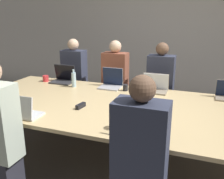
{
  "coord_description": "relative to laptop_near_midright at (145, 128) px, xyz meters",
  "views": [
    {
      "loc": [
        0.78,
        -2.65,
        1.77
      ],
      "look_at": [
        -0.24,
        0.1,
        0.88
      ],
      "focal_mm": 40.0,
      "sensor_mm": 36.0,
      "label": 1
    }
  ],
  "objects": [
    {
      "name": "bottle_near_left",
      "position": [
        -1.59,
        0.12,
        0.03
      ],
      "size": [
        0.08,
        0.08,
        0.25
      ],
      "color": "green",
      "rests_on": "conference_table"
    },
    {
      "name": "cup_near_midright",
      "position": [
        -0.29,
        0.06,
        -0.03
      ],
      "size": [
        0.09,
        0.09,
        0.09
      ],
      "color": "#232328",
      "rests_on": "conference_table"
    },
    {
      "name": "cup_far_midleft",
      "position": [
        -0.58,
        1.26,
        -0.03
      ],
      "size": [
        0.07,
        0.07,
        0.09
      ],
      "color": "#232328",
      "rests_on": "conference_table"
    },
    {
      "name": "person_near_midright",
      "position": [
        0.04,
        -0.35,
        -0.15
      ],
      "size": [
        0.4,
        0.24,
        1.38
      ],
      "rotation": [
        0.0,
        0.0,
        3.14
      ],
      "color": "#2D2D38",
      "rests_on": "ground_plane"
    },
    {
      "name": "laptop_near_left",
      "position": [
        -1.31,
        -0.02,
        -0.01
      ],
      "size": [
        0.36,
        0.24,
        0.25
      ],
      "rotation": [
        0.0,
        0.0,
        3.14
      ],
      "color": "silver",
      "rests_on": "conference_table"
    },
    {
      "name": "bottle_far_left",
      "position": [
        -1.35,
        1.18,
        0.03
      ],
      "size": [
        0.07,
        0.07,
        0.26
      ],
      "color": "#ADD1E0",
      "rests_on": "conference_table"
    },
    {
      "name": "laptop_far_left",
      "position": [
        -1.64,
        1.37,
        -0.0
      ],
      "size": [
        0.36,
        0.27,
        0.27
      ],
      "color": "#333338",
      "rests_on": "conference_table"
    },
    {
      "name": "person_far_center",
      "position": [
        -0.17,
        1.76,
        -0.15
      ],
      "size": [
        0.4,
        0.24,
        1.38
      ],
      "color": "#2D2D38",
      "rests_on": "ground_plane"
    },
    {
      "name": "stapler",
      "position": [
        -0.86,
        0.43,
        -0.05
      ],
      "size": [
        0.06,
        0.15,
        0.05
      ],
      "rotation": [
        0.0,
        0.0,
        -0.14
      ],
      "color": "black",
      "rests_on": "conference_table"
    },
    {
      "name": "cup_near_left",
      "position": [
        -1.59,
        0.07,
        -0.04
      ],
      "size": [
        0.08,
        0.08,
        0.08
      ],
      "color": "white",
      "rests_on": "conference_table"
    },
    {
      "name": "laptop_far_center",
      "position": [
        -0.18,
        1.38,
        -0.01
      ],
      "size": [
        0.36,
        0.24,
        0.25
      ],
      "color": "gray",
      "rests_on": "conference_table"
    },
    {
      "name": "person_far_midleft",
      "position": [
        -0.91,
        1.77,
        -0.15
      ],
      "size": [
        0.4,
        0.24,
        1.38
      ],
      "color": "#2D2D38",
      "rests_on": "ground_plane"
    },
    {
      "name": "laptop_far_midleft",
      "position": [
        -0.83,
        1.36,
        0.0
      ],
      "size": [
        0.31,
        0.28,
        0.28
      ],
      "color": "#B7B7BC",
      "rests_on": "conference_table"
    },
    {
      "name": "cup_far_left",
      "position": [
        -1.93,
        1.3,
        -0.03
      ],
      "size": [
        0.09,
        0.09,
        0.1
      ],
      "color": "red",
      "rests_on": "conference_table"
    },
    {
      "name": "ground_plane",
      "position": [
        -0.36,
        0.68,
        -0.81
      ],
      "size": [
        24.0,
        24.0,
        0.0
      ],
      "primitive_type": "plane",
      "color": "#4C4742"
    },
    {
      "name": "person_far_left",
      "position": [
        -1.68,
        1.8,
        -0.15
      ],
      "size": [
        0.4,
        0.24,
        1.38
      ],
      "color": "#2D2D38",
      "rests_on": "ground_plane"
    },
    {
      "name": "laptop_near_midright",
      "position": [
        0.0,
        0.0,
        0.0
      ],
      "size": [
        0.37,
        0.27,
        0.28
      ],
      "rotation": [
        0.0,
        0.0,
        3.14
      ],
      "color": "#333338",
      "rests_on": "conference_table"
    },
    {
      "name": "curtain_wall",
      "position": [
        -0.36,
        3.18,
        0.59
      ],
      "size": [
        12.0,
        0.06,
        2.8
      ],
      "color": "beige",
      "rests_on": "ground_plane"
    },
    {
      "name": "conference_table",
      "position": [
        -0.36,
        0.68,
        -0.12
      ],
      "size": [
        4.09,
        1.68,
        0.73
      ],
      "color": "#D6B77F",
      "rests_on": "ground_plane"
    }
  ]
}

